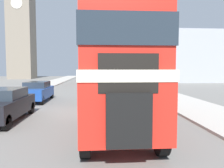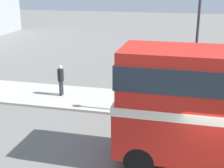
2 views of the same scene
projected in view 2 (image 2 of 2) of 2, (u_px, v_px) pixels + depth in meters
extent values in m
cube|color=#B7B2A8|center=(207.00, 109.00, 15.92)|extent=(3.50, 120.00, 0.12)
cylinder|color=black|center=(139.00, 161.00, 10.46)|extent=(0.28, 1.04, 1.04)
cylinder|color=black|center=(147.00, 133.00, 12.42)|extent=(0.28, 1.04, 1.04)
cylinder|color=#282833|center=(61.00, 89.00, 17.51)|extent=(0.16, 0.16, 0.85)
cylinder|color=#282833|center=(62.00, 87.00, 17.69)|extent=(0.16, 0.16, 0.85)
cylinder|color=black|center=(61.00, 75.00, 17.36)|extent=(0.35, 0.35, 0.67)
sphere|color=beige|center=(60.00, 67.00, 17.22)|extent=(0.23, 0.23, 0.23)
cylinder|color=#38383D|center=(195.00, 61.00, 13.96)|extent=(0.12, 0.12, 5.50)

